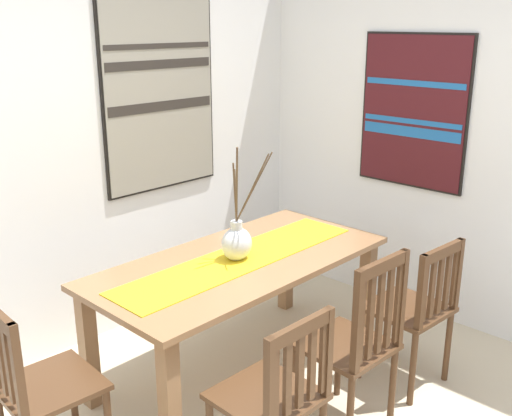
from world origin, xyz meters
TOP-DOWN VIEW (x-y plane):
  - wall_back at (0.00, 1.86)m, footprint 6.40×0.12m
  - wall_side at (1.86, 0.00)m, footprint 0.12×6.40m
  - dining_table at (0.33, 0.81)m, footprint 1.80×0.86m
  - table_runner at (0.33, 0.81)m, footprint 1.66×0.36m
  - centerpiece_vase at (0.31, 0.81)m, footprint 0.20×0.30m
  - chair_0 at (-0.26, -0.00)m, footprint 0.43×0.43m
  - chair_1 at (-0.94, 0.83)m, footprint 0.45×0.45m
  - chair_2 at (0.33, -0.02)m, footprint 0.44×0.44m
  - chair_3 at (0.92, -0.02)m, footprint 0.45×0.45m
  - painting_on_back_wall at (0.56, 1.79)m, footprint 0.92×0.05m
  - painting_on_side_wall at (1.79, 0.57)m, footprint 0.05×0.80m

SIDE VIEW (x-z plane):
  - chair_3 at x=0.92m, z-range 0.04..0.94m
  - chair_0 at x=-0.26m, z-range 0.04..0.94m
  - chair_1 at x=-0.94m, z-range 0.03..0.95m
  - chair_2 at x=0.33m, z-range 0.02..1.02m
  - dining_table at x=0.33m, z-range 0.26..0.99m
  - table_runner at x=0.33m, z-range 0.73..0.74m
  - centerpiece_vase at x=0.31m, z-range 0.50..1.18m
  - wall_back at x=0.00m, z-range 0.00..2.70m
  - wall_side at x=1.86m, z-range 0.00..2.70m
  - painting_on_side_wall at x=1.79m, z-range 0.92..1.98m
  - painting_on_back_wall at x=0.56m, z-range 0.93..2.23m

